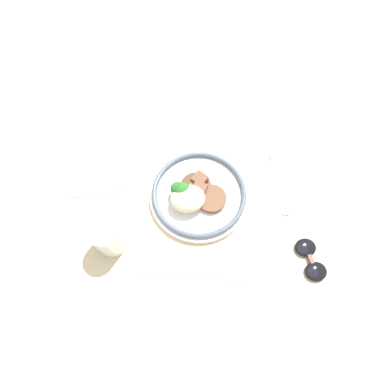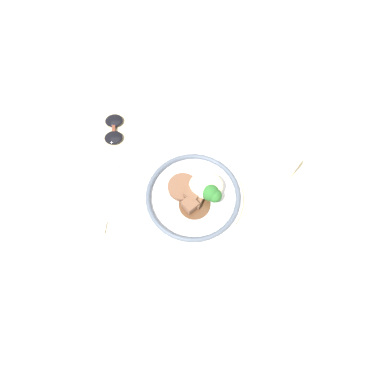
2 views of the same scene
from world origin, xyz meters
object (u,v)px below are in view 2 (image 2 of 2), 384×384
(spoon, at_px, (310,222))
(plate, at_px, (196,195))
(sunglasses, at_px, (114,129))
(juice_glass, at_px, (282,163))
(knife, at_px, (216,137))
(fork, at_px, (111,192))

(spoon, bearing_deg, plate, 171.77)
(plate, xyz_separation_m, sunglasses, (-0.22, 0.18, -0.01))
(plate, relative_size, spoon, 1.46)
(spoon, bearing_deg, sunglasses, 156.73)
(juice_glass, bearing_deg, knife, 148.51)
(plate, xyz_separation_m, knife, (0.05, 0.17, -0.02))
(knife, bearing_deg, plate, -90.45)
(knife, bearing_deg, fork, -131.93)
(juice_glass, bearing_deg, spoon, -62.95)
(fork, xyz_separation_m, knife, (0.25, 0.17, -0.00))
(plate, height_order, spoon, plate)
(fork, height_order, knife, fork)
(plate, height_order, sunglasses, plate)
(plate, relative_size, fork, 1.35)
(sunglasses, bearing_deg, fork, -90.78)
(spoon, bearing_deg, knife, 136.81)
(sunglasses, bearing_deg, spoon, -32.21)
(plate, relative_size, knife, 1.10)
(knife, xyz_separation_m, spoon, (0.22, -0.22, 0.00))
(juice_glass, xyz_separation_m, knife, (-0.15, 0.09, -0.04))
(juice_glass, xyz_separation_m, spoon, (0.07, -0.13, -0.04))
(fork, xyz_separation_m, sunglasses, (-0.02, 0.18, 0.00))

